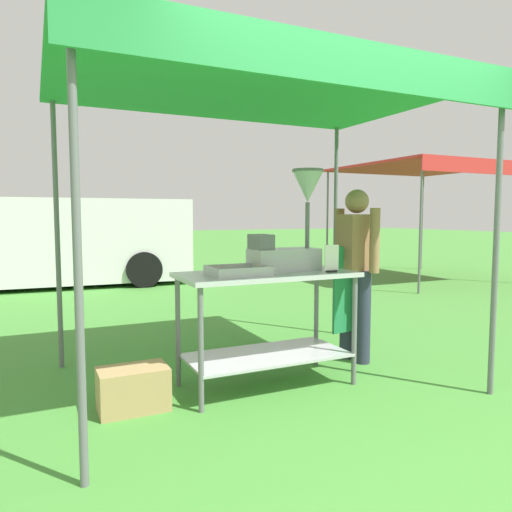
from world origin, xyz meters
The scene contains 10 objects.
ground_plane centered at (0.00, 6.00, 0.00)m, with size 70.00×70.00×0.00m, color #478E38.
stall_canopy centered at (-0.19, 1.24, 2.32)m, with size 3.15×2.30×2.41m.
donut_cart centered at (-0.19, 1.14, 0.67)m, with size 1.40×0.67×0.92m.
donut_tray centered at (-0.46, 1.07, 0.94)m, with size 0.44×0.33×0.07m.
donut_fryer centered at (0.06, 1.20, 1.23)m, with size 0.63×0.28×0.83m.
menu_sign centered at (0.29, 0.94, 1.01)m, with size 0.13×0.05×0.22m.
vendor centered at (0.86, 1.39, 0.90)m, with size 0.46×0.54×1.61m.
supply_crate centered at (-1.26, 1.10, 0.15)m, with size 0.48×0.30×0.30m.
van_white centered at (-1.47, 7.92, 0.88)m, with size 5.20×2.31×1.69m.
neighbour_tent centered at (5.70, 5.47, 2.34)m, with size 3.07×3.10×2.42m.
Camera 1 is at (-1.85, -2.21, 1.37)m, focal length 33.36 mm.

